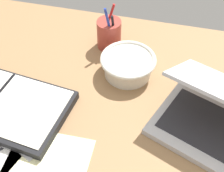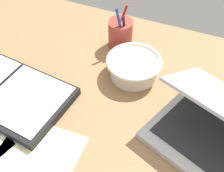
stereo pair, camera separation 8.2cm
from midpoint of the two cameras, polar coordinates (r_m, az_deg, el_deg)
The scene contains 4 objects.
desk_top at distance 83.98cm, azimuth -5.89°, elevation -7.85°, with size 140.00×100.00×2.00cm, color #936D47.
bowl at distance 93.01cm, azimuth 0.42°, elevation 3.80°, with size 16.68×16.68×6.33cm.
pen_cup at distance 102.05cm, azimuth -2.87°, elevation 9.43°, with size 7.84×7.84×16.02cm.
scissors at distance 85.26cm, azimuth -21.64°, elevation -9.85°, with size 12.21×6.83×0.80cm.
Camera 1 is at (15.86, -45.32, 69.72)cm, focal length 50.00 mm.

